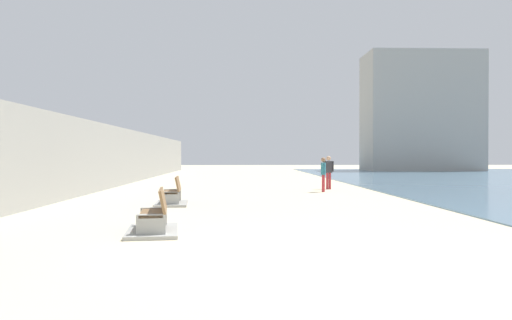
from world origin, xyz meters
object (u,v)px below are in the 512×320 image
at_px(bench_near, 154,222).
at_px(bench_far, 172,198).
at_px(person_walking, 329,170).
at_px(person_standing, 323,172).

xyz_separation_m(bench_near, bench_far, (-0.43, 6.55, 0.00)).
bearing_deg(person_walking, bench_far, -131.42).
relative_size(bench_near, bench_far, 1.02).
bearing_deg(bench_far, person_standing, 43.40).
height_order(bench_far, person_standing, person_standing).
relative_size(person_walking, person_standing, 1.04).
relative_size(bench_far, person_walking, 1.30).
height_order(bench_near, person_standing, person_standing).
bearing_deg(bench_near, bench_far, 93.71).
bearing_deg(bench_near, person_standing, 64.90).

